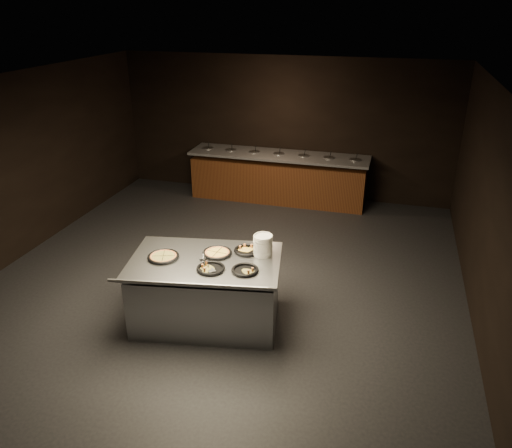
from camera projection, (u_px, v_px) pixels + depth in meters
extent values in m
cube|color=black|center=(223.00, 283.00, 7.51)|extent=(7.00, 8.00, 0.01)
cube|color=black|center=(216.00, 85.00, 6.31)|extent=(7.00, 8.00, 0.01)
cube|color=black|center=(284.00, 128.00, 10.43)|extent=(7.00, 0.01, 2.90)
cube|color=black|center=(24.00, 393.00, 3.40)|extent=(7.00, 0.01, 2.90)
cube|color=black|center=(8.00, 171.00, 7.77)|extent=(0.01, 8.00, 2.90)
cube|color=black|center=(492.00, 221.00, 6.05)|extent=(0.01, 8.00, 2.90)
cube|color=#5F3216|center=(278.00, 180.00, 10.47)|extent=(3.60, 0.75, 0.85)
cube|color=slate|center=(279.00, 155.00, 10.24)|extent=(3.70, 0.83, 0.05)
cube|color=#37200C|center=(278.00, 198.00, 10.63)|extent=(3.60, 0.69, 0.08)
cylinder|color=#AFB2B6|center=(208.00, 149.00, 10.62)|extent=(0.22, 0.22, 0.08)
cylinder|color=#42702C|center=(208.00, 148.00, 10.61)|extent=(0.19, 0.19, 0.02)
cylinder|color=black|center=(209.00, 145.00, 10.55)|extent=(0.04, 0.10, 0.19)
cylinder|color=#AFB2B6|center=(231.00, 151.00, 10.50)|extent=(0.22, 0.22, 0.08)
cylinder|color=#42702C|center=(231.00, 150.00, 10.49)|extent=(0.19, 0.19, 0.02)
cylinder|color=black|center=(232.00, 146.00, 10.43)|extent=(0.04, 0.10, 0.19)
cylinder|color=#AFB2B6|center=(254.00, 153.00, 10.37)|extent=(0.22, 0.22, 0.08)
cylinder|color=#42702C|center=(254.00, 152.00, 10.36)|extent=(0.19, 0.19, 0.02)
cylinder|color=black|center=(256.00, 148.00, 10.30)|extent=(0.04, 0.10, 0.19)
cylinder|color=#AFB2B6|center=(279.00, 155.00, 10.24)|extent=(0.22, 0.22, 0.08)
cylinder|color=#42702C|center=(279.00, 154.00, 10.23)|extent=(0.19, 0.19, 0.02)
cylinder|color=black|center=(280.00, 150.00, 10.17)|extent=(0.04, 0.10, 0.19)
cylinder|color=#AFB2B6|center=(303.00, 157.00, 10.11)|extent=(0.22, 0.22, 0.08)
cylinder|color=#42702C|center=(303.00, 156.00, 10.10)|extent=(0.19, 0.19, 0.02)
cylinder|color=black|center=(305.00, 152.00, 10.04)|extent=(0.04, 0.10, 0.19)
cylinder|color=#AFB2B6|center=(329.00, 159.00, 9.99)|extent=(0.22, 0.22, 0.08)
cylinder|color=#42702C|center=(329.00, 158.00, 9.98)|extent=(0.19, 0.19, 0.02)
cylinder|color=black|center=(330.00, 154.00, 9.92)|extent=(0.04, 0.10, 0.19)
cylinder|color=#AFB2B6|center=(355.00, 161.00, 9.86)|extent=(0.22, 0.22, 0.08)
cylinder|color=#42702C|center=(355.00, 160.00, 9.85)|extent=(0.19, 0.19, 0.02)
cylinder|color=black|center=(357.00, 156.00, 9.79)|extent=(0.04, 0.10, 0.19)
cube|color=#AFB2B6|center=(207.00, 293.00, 6.49)|extent=(1.98, 1.40, 0.82)
cube|color=#AFB2B6|center=(205.00, 261.00, 6.29)|extent=(2.07, 1.50, 0.04)
cylinder|color=#AFB2B6|center=(187.00, 285.00, 5.77)|extent=(1.87, 0.37, 0.04)
cylinder|color=silver|center=(263.00, 245.00, 6.34)|extent=(0.24, 0.24, 0.27)
cylinder|color=black|center=(163.00, 258.00, 6.32)|extent=(0.38, 0.38, 0.01)
torus|color=black|center=(163.00, 256.00, 6.32)|extent=(0.40, 0.40, 0.04)
torus|color=brown|center=(163.00, 256.00, 6.31)|extent=(0.34, 0.34, 0.03)
cylinder|color=#AC8944|center=(163.00, 256.00, 6.32)|extent=(0.30, 0.30, 0.02)
cube|color=black|center=(163.00, 256.00, 6.31)|extent=(0.10, 0.28, 0.00)
cube|color=black|center=(163.00, 256.00, 6.31)|extent=(0.28, 0.10, 0.00)
cylinder|color=black|center=(217.00, 254.00, 6.41)|extent=(0.36, 0.36, 0.01)
torus|color=black|center=(217.00, 253.00, 6.41)|extent=(0.38, 0.38, 0.04)
torus|color=brown|center=(217.00, 253.00, 6.41)|extent=(0.32, 0.32, 0.03)
cylinder|color=gold|center=(217.00, 253.00, 6.41)|extent=(0.28, 0.28, 0.02)
cube|color=black|center=(217.00, 252.00, 6.40)|extent=(0.03, 0.28, 0.00)
cube|color=black|center=(217.00, 252.00, 6.40)|extent=(0.28, 0.03, 0.00)
cylinder|color=black|center=(247.00, 251.00, 6.48)|extent=(0.31, 0.31, 0.01)
torus|color=black|center=(247.00, 250.00, 6.47)|extent=(0.34, 0.34, 0.04)
cylinder|color=black|center=(211.00, 269.00, 6.05)|extent=(0.32, 0.32, 0.01)
torus|color=black|center=(211.00, 268.00, 6.04)|extent=(0.35, 0.35, 0.04)
cylinder|color=black|center=(245.00, 271.00, 6.01)|extent=(0.31, 0.31, 0.01)
torus|color=black|center=(245.00, 270.00, 6.00)|extent=(0.33, 0.33, 0.04)
cube|color=#AFB2B6|center=(202.00, 257.00, 6.30)|extent=(0.12, 0.13, 0.00)
cylinder|color=black|center=(204.00, 258.00, 6.14)|extent=(0.09, 0.17, 0.13)
cylinder|color=#AFB2B6|center=(203.00, 258.00, 6.22)|extent=(0.05, 0.09, 0.08)
cube|color=#AFB2B6|center=(211.00, 270.00, 6.00)|extent=(0.13, 0.13, 0.00)
cylinder|color=black|center=(206.00, 259.00, 6.09)|extent=(0.13, 0.16, 0.13)
cylinder|color=#AFB2B6|center=(208.00, 265.00, 6.05)|extent=(0.07, 0.08, 0.08)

